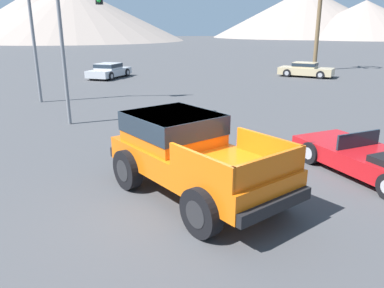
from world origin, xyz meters
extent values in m
plane|color=#424244|center=(0.00, 0.00, 0.00)|extent=(320.00, 320.00, 0.00)
cube|color=orange|center=(0.14, -0.09, 0.82)|extent=(4.08, 4.86, 0.56)
cube|color=orange|center=(-0.34, 0.67, 1.46)|extent=(2.59, 2.65, 0.72)
cube|color=#1E2833|center=(-0.34, 0.67, 1.59)|extent=(2.65, 2.70, 0.46)
cube|color=orange|center=(0.02, -1.66, 1.34)|extent=(1.03, 1.56, 0.48)
cube|color=orange|center=(1.61, -0.64, 1.34)|extent=(1.03, 1.56, 0.48)
cube|color=orange|center=(1.28, -1.88, 1.34)|extent=(1.64, 1.08, 0.48)
cube|color=black|center=(-1.10, 1.86, 0.66)|extent=(1.72, 1.17, 0.24)
cube|color=black|center=(1.37, -2.03, 0.66)|extent=(1.72, 1.17, 0.24)
cylinder|color=black|center=(-1.47, 0.55, 0.48)|extent=(0.77, 0.97, 0.97)
cylinder|color=#232326|center=(-1.47, 0.55, 0.48)|extent=(0.55, 0.62, 0.53)
cylinder|color=black|center=(0.25, 1.64, 0.48)|extent=(0.77, 0.97, 0.97)
cylinder|color=#232326|center=(0.25, 1.64, 0.48)|extent=(0.55, 0.62, 0.53)
cylinder|color=black|center=(0.03, -1.81, 0.48)|extent=(0.77, 0.97, 0.97)
cylinder|color=#232326|center=(0.03, -1.81, 0.48)|extent=(0.55, 0.62, 0.53)
cylinder|color=black|center=(1.74, -0.72, 0.48)|extent=(0.77, 0.97, 0.97)
cylinder|color=#232326|center=(1.74, -0.72, 0.48)|extent=(0.55, 0.62, 0.53)
cube|color=#B21419|center=(4.89, 0.80, 0.40)|extent=(3.04, 4.58, 0.46)
cube|color=#1E2833|center=(4.74, 1.24, 0.84)|extent=(1.46, 0.54, 0.42)
cylinder|color=black|center=(3.66, 1.77, 0.32)|extent=(0.41, 0.67, 0.64)
cylinder|color=#9E9EA3|center=(3.66, 1.77, 0.32)|extent=(0.33, 0.41, 0.35)
cylinder|color=black|center=(5.28, 2.31, 0.32)|extent=(0.41, 0.67, 0.64)
cylinder|color=#9E9EA3|center=(5.28, 2.31, 0.32)|extent=(0.33, 0.41, 0.35)
cube|color=tan|center=(11.24, 20.83, 0.44)|extent=(4.37, 3.76, 0.55)
cube|color=tan|center=(11.15, 20.89, 0.92)|extent=(2.29, 2.25, 0.39)
cube|color=#1E2833|center=(11.15, 20.89, 0.96)|extent=(2.34, 2.30, 0.24)
cylinder|color=black|center=(12.76, 20.81, 0.30)|extent=(0.63, 0.53, 0.61)
cylinder|color=#9E9EA3|center=(12.76, 20.81, 0.30)|extent=(0.41, 0.38, 0.34)
cylinder|color=black|center=(11.81, 19.42, 0.30)|extent=(0.63, 0.53, 0.61)
cylinder|color=#9E9EA3|center=(11.81, 19.42, 0.30)|extent=(0.41, 0.38, 0.34)
cylinder|color=black|center=(10.67, 22.24, 0.30)|extent=(0.63, 0.53, 0.61)
cylinder|color=#9E9EA3|center=(10.67, 22.24, 0.30)|extent=(0.41, 0.38, 0.34)
cylinder|color=black|center=(9.72, 20.85, 0.30)|extent=(0.63, 0.53, 0.61)
cylinder|color=#9E9EA3|center=(9.72, 20.85, 0.30)|extent=(0.41, 0.38, 0.34)
cube|color=#B7BABF|center=(-4.16, 21.73, 0.42)|extent=(3.27, 4.39, 0.51)
cube|color=#B7BABF|center=(-4.21, 21.64, 0.90)|extent=(2.11, 2.18, 0.44)
cube|color=#1E2833|center=(-4.21, 21.64, 0.95)|extent=(2.15, 2.23, 0.26)
cylinder|color=black|center=(-4.41, 23.22, 0.31)|extent=(0.45, 0.65, 0.61)
cylinder|color=#9E9EA3|center=(-4.41, 23.22, 0.31)|extent=(0.35, 0.40, 0.34)
cylinder|color=black|center=(-2.88, 22.52, 0.31)|extent=(0.45, 0.65, 0.61)
cylinder|color=#9E9EA3|center=(-2.88, 22.52, 0.31)|extent=(0.35, 0.40, 0.34)
cylinder|color=black|center=(-5.45, 20.95, 0.31)|extent=(0.45, 0.65, 0.61)
cylinder|color=#9E9EA3|center=(-5.45, 20.95, 0.31)|extent=(0.35, 0.40, 0.34)
cylinder|color=black|center=(-3.92, 20.25, 0.31)|extent=(0.45, 0.65, 0.61)
cylinder|color=#9E9EA3|center=(-3.92, 20.25, 0.31)|extent=(0.35, 0.40, 0.34)
cylinder|color=slate|center=(-6.70, 12.14, 3.02)|extent=(0.16, 0.16, 6.04)
sphere|color=green|center=(-3.34, 11.99, 5.02)|extent=(0.20, 0.20, 0.20)
cylinder|color=slate|center=(-4.22, 7.21, 3.83)|extent=(0.14, 0.14, 7.65)
cylinder|color=brown|center=(13.84, 25.32, 4.46)|extent=(0.36, 0.50, 8.92)
cone|color=gray|center=(-22.83, 106.79, 7.35)|extent=(62.45, 62.45, 14.70)
cone|color=gray|center=(56.46, 134.08, 8.76)|extent=(68.83, 68.83, 17.53)
cone|color=gray|center=(-33.07, 125.11, 9.01)|extent=(60.29, 60.29, 18.01)
cone|color=gray|center=(-29.49, 132.06, 10.53)|extent=(41.04, 41.04, 21.06)
cone|color=gray|center=(68.17, 113.91, 6.01)|extent=(49.56, 49.56, 12.02)
camera|label=1|loc=(-0.78, -8.01, 3.78)|focal=35.00mm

